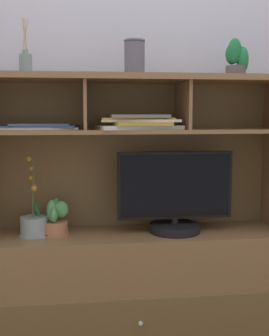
# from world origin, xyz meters

# --- Properties ---
(floor_plane) EXTENTS (6.00, 6.00, 0.02)m
(floor_plane) POSITION_xyz_m (0.00, 0.00, -0.01)
(floor_plane) COLOR brown
(floor_plane) RESTS_ON ground
(back_wall) EXTENTS (6.00, 0.02, 2.80)m
(back_wall) POSITION_xyz_m (0.00, 0.24, 1.40)
(back_wall) COLOR #B1AFBE
(back_wall) RESTS_ON ground
(media_console) EXTENTS (1.65, 0.45, 1.36)m
(media_console) POSITION_xyz_m (0.00, 0.01, 0.42)
(media_console) COLOR olive
(media_console) RESTS_ON ground
(tv_monitor) EXTENTS (0.60, 0.27, 0.43)m
(tv_monitor) POSITION_xyz_m (0.21, -0.03, 0.72)
(tv_monitor) COLOR black
(tv_monitor) RESTS_ON media_console
(potted_orchid) EXTENTS (0.16, 0.16, 0.41)m
(potted_orchid) POSITION_xyz_m (-0.52, 0.00, 0.59)
(potted_orchid) COLOR #8C9C9A
(potted_orchid) RESTS_ON media_console
(potted_fern) EXTENTS (0.15, 0.15, 0.18)m
(potted_fern) POSITION_xyz_m (-0.41, 0.01, 0.62)
(potted_fern) COLOR #B8704B
(potted_fern) RESTS_ON media_console
(magazine_stack_left) EXTENTS (0.44, 0.29, 0.07)m
(magazine_stack_left) POSITION_xyz_m (0.02, -0.04, 1.12)
(magazine_stack_left) COLOR beige
(magazine_stack_left) RESTS_ON media_console
(magazine_stack_centre) EXTENTS (0.42, 0.27, 0.03)m
(magazine_stack_centre) POSITION_xyz_m (-0.49, 0.02, 1.10)
(magazine_stack_centre) COLOR beige
(magazine_stack_centre) RESTS_ON media_console
(diffuser_bottle) EXTENTS (0.06, 0.06, 0.26)m
(diffuser_bottle) POSITION_xyz_m (-0.54, -0.03, 1.41)
(diffuser_bottle) COLOR slate
(diffuser_bottle) RESTS_ON media_console
(potted_succulent) EXTENTS (0.13, 0.12, 0.20)m
(potted_succulent) POSITION_xyz_m (0.54, 0.01, 1.44)
(potted_succulent) COLOR #514548
(potted_succulent) RESTS_ON media_console
(ceramic_vase) EXTENTS (0.11, 0.11, 0.18)m
(ceramic_vase) POSITION_xyz_m (0.00, 0.00, 1.45)
(ceramic_vase) COLOR #55515C
(ceramic_vase) RESTS_ON media_console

